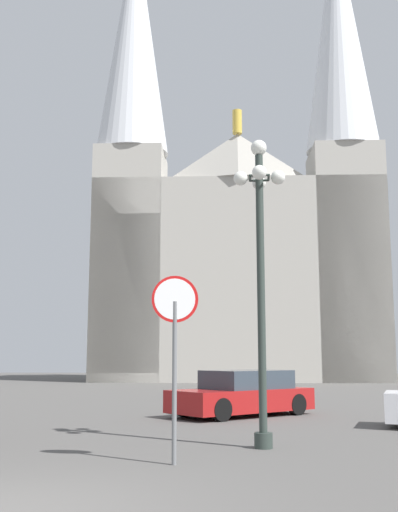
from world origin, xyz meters
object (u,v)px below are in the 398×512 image
object	(u,v)px
cathedral	(237,222)
stop_sign	(175,330)
street_lamp	(260,256)
parked_car_far_red	(243,394)

from	to	relation	value
cathedral	stop_sign	size ratio (longest dim) A/B	11.85
street_lamp	cathedral	bearing A→B (deg)	92.36
street_lamp	parked_car_far_red	size ratio (longest dim) A/B	1.39
cathedral	street_lamp	size ratio (longest dim) A/B	5.95
stop_sign	street_lamp	world-z (taller)	street_lamp
street_lamp	parked_car_far_red	distance (m)	7.37
cathedral	parked_car_far_red	xyz separation A→B (m)	(0.87, -27.33, -11.32)
cathedral	parked_car_far_red	bearing A→B (deg)	-88.17
cathedral	street_lamp	bearing A→B (deg)	-87.64
street_lamp	parked_car_far_red	xyz separation A→B (m)	(-0.53, 6.64, -3.17)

